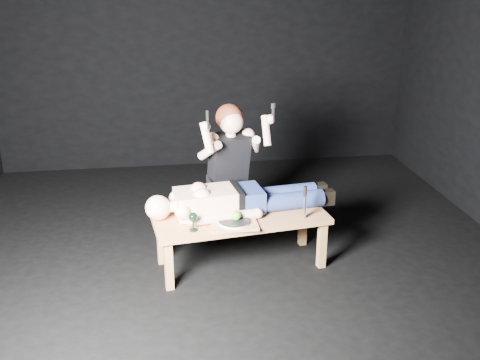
# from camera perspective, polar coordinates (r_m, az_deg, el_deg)

# --- Properties ---
(ground) EXTENTS (5.00, 5.00, 0.00)m
(ground) POSITION_cam_1_polar(r_m,az_deg,el_deg) (4.95, -0.90, -7.72)
(ground) COLOR black
(ground) RESTS_ON ground
(back_wall) EXTENTS (5.00, 0.00, 5.00)m
(back_wall) POSITION_cam_1_polar(r_m,az_deg,el_deg) (6.89, -3.70, 13.60)
(back_wall) COLOR black
(back_wall) RESTS_ON ground
(table) EXTENTS (1.48, 0.72, 0.45)m
(table) POSITION_cam_1_polar(r_m,az_deg,el_deg) (4.70, 0.09, -6.20)
(table) COLOR tan
(table) RESTS_ON ground
(lying_man) EXTENTS (1.46, 0.62, 0.26)m
(lying_man) POSITION_cam_1_polar(r_m,az_deg,el_deg) (4.67, 0.21, -1.62)
(lying_man) COLOR beige
(lying_man) RESTS_ON table
(kneeling_woman) EXTENTS (0.89, 0.95, 1.33)m
(kneeling_woman) POSITION_cam_1_polar(r_m,az_deg,el_deg) (5.01, -1.47, 0.99)
(kneeling_woman) COLOR black
(kneeling_woman) RESTS_ON ground
(serving_tray) EXTENTS (0.37, 0.27, 0.02)m
(serving_tray) POSITION_cam_1_polar(r_m,az_deg,el_deg) (4.45, -0.62, -4.50)
(serving_tray) COLOR tan
(serving_tray) RESTS_ON table
(plate) EXTENTS (0.24, 0.24, 0.02)m
(plate) POSITION_cam_1_polar(r_m,az_deg,el_deg) (4.44, -0.62, -4.27)
(plate) COLOR white
(plate) RESTS_ON serving_tray
(apple) EXTENTS (0.08, 0.08, 0.08)m
(apple) POSITION_cam_1_polar(r_m,az_deg,el_deg) (4.43, -0.41, -3.63)
(apple) COLOR #509B24
(apple) RESTS_ON plate
(goblet) EXTENTS (0.08, 0.08, 0.15)m
(goblet) POSITION_cam_1_polar(r_m,az_deg,el_deg) (4.35, -4.78, -4.24)
(goblet) COLOR black
(goblet) RESTS_ON table
(fork_flat) EXTENTS (0.07, 0.15, 0.01)m
(fork_flat) POSITION_cam_1_polar(r_m,az_deg,el_deg) (4.38, -2.96, -5.06)
(fork_flat) COLOR #B2B2B7
(fork_flat) RESTS_ON table
(knife_flat) EXTENTS (0.05, 0.15, 0.01)m
(knife_flat) POSITION_cam_1_polar(r_m,az_deg,el_deg) (4.48, 1.51, -4.42)
(knife_flat) COLOR #B2B2B7
(knife_flat) RESTS_ON table
(spoon_flat) EXTENTS (0.10, 0.13, 0.01)m
(spoon_flat) POSITION_cam_1_polar(r_m,az_deg,el_deg) (4.56, 0.78, -3.94)
(spoon_flat) COLOR #B2B2B7
(spoon_flat) RESTS_ON table
(carving_knife) EXTENTS (0.04, 0.04, 0.28)m
(carving_knife) POSITION_cam_1_polar(r_m,az_deg,el_deg) (4.56, 6.60, -2.25)
(carving_knife) COLOR #B2B2B7
(carving_knife) RESTS_ON table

